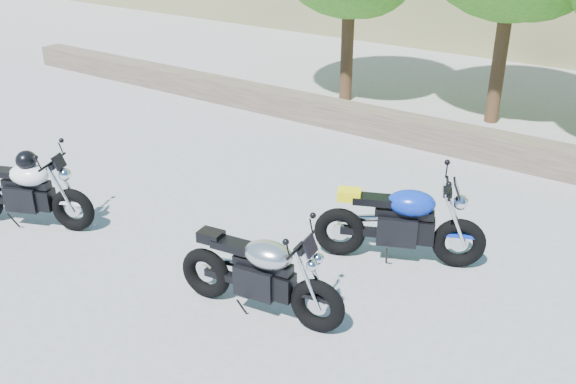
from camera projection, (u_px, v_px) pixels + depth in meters
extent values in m
plane|color=gray|center=(231.00, 268.00, 8.25)|extent=(90.00, 90.00, 0.00)
cube|color=brown|center=(414.00, 131.00, 12.22)|extent=(22.00, 0.55, 0.50)
cylinder|color=#382314|center=(348.00, 34.00, 14.23)|extent=(0.28, 0.28, 3.02)
cylinder|color=#382314|center=(502.00, 41.00, 12.75)|extent=(0.28, 0.28, 3.36)
torus|color=black|center=(317.00, 306.00, 6.96)|extent=(0.66, 0.25, 0.64)
torus|color=black|center=(206.00, 273.00, 7.55)|extent=(0.66, 0.25, 0.64)
cylinder|color=silver|center=(317.00, 306.00, 6.96)|extent=(0.22, 0.07, 0.22)
cylinder|color=silver|center=(206.00, 273.00, 7.55)|extent=(0.22, 0.07, 0.22)
cube|color=black|center=(258.00, 279.00, 7.21)|extent=(0.52, 0.36, 0.36)
cube|color=black|center=(263.00, 264.00, 7.09)|extent=(0.72, 0.26, 0.10)
ellipsoid|color=#B6B5BA|center=(268.00, 255.00, 7.00)|extent=(0.62, 0.46, 0.30)
cube|color=black|center=(234.00, 245.00, 7.18)|extent=(0.53, 0.29, 0.09)
cube|color=black|center=(211.00, 236.00, 7.28)|extent=(0.31, 0.24, 0.13)
cylinder|color=black|center=(301.00, 245.00, 6.74)|extent=(0.12, 0.66, 0.03)
sphere|color=silver|center=(315.00, 262.00, 6.74)|extent=(0.18, 0.18, 0.18)
torus|color=black|center=(73.00, 210.00, 9.04)|extent=(0.66, 0.39, 0.64)
cylinder|color=silver|center=(73.00, 210.00, 9.04)|extent=(0.22, 0.12, 0.22)
cube|color=black|center=(25.00, 197.00, 9.13)|extent=(0.56, 0.46, 0.36)
cube|color=black|center=(26.00, 183.00, 9.03)|extent=(0.71, 0.42, 0.10)
ellipsoid|color=white|center=(29.00, 175.00, 8.95)|extent=(0.68, 0.58, 0.31)
cube|color=black|center=(1.00, 172.00, 9.04)|extent=(0.55, 0.40, 0.09)
cylinder|color=black|center=(52.00, 162.00, 8.77)|extent=(0.28, 0.63, 0.03)
sphere|color=silver|center=(65.00, 174.00, 8.82)|extent=(0.18, 0.18, 0.18)
ellipsoid|color=black|center=(26.00, 160.00, 8.86)|extent=(0.37, 0.38, 0.27)
torus|color=black|center=(459.00, 243.00, 8.15)|extent=(0.69, 0.43, 0.68)
torus|color=black|center=(340.00, 232.00, 8.42)|extent=(0.69, 0.43, 0.68)
cylinder|color=silver|center=(459.00, 243.00, 8.15)|extent=(0.23, 0.13, 0.23)
cylinder|color=silver|center=(340.00, 232.00, 8.42)|extent=(0.23, 0.13, 0.23)
cube|color=black|center=(397.00, 228.00, 8.24)|extent=(0.59, 0.50, 0.38)
cube|color=black|center=(405.00, 213.00, 8.12)|extent=(0.75, 0.45, 0.11)
ellipsoid|color=#0B2AAA|center=(411.00, 203.00, 8.05)|extent=(0.72, 0.62, 0.32)
cube|color=black|center=(374.00, 200.00, 8.13)|extent=(0.58, 0.43, 0.10)
cube|color=#FFF00D|center=(349.00, 195.00, 8.17)|extent=(0.36, 0.31, 0.14)
cylinder|color=black|center=(448.00, 188.00, 7.87)|extent=(0.31, 0.65, 0.03)
sphere|color=silver|center=(461.00, 202.00, 7.92)|extent=(0.19, 0.19, 0.19)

